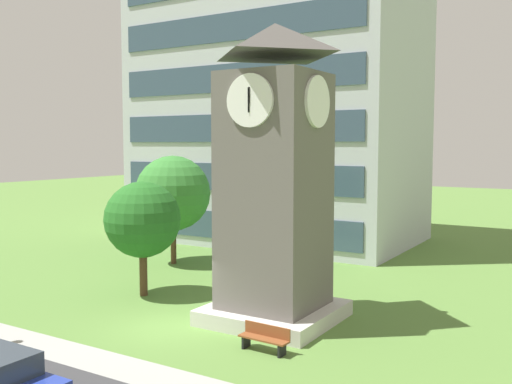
{
  "coord_description": "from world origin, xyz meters",
  "views": [
    {
      "loc": [
        13.91,
        -16.52,
        6.94
      ],
      "look_at": [
        1.46,
        3.86,
        4.96
      ],
      "focal_mm": 40.38,
      "sensor_mm": 36.0,
      "label": 1
    }
  ],
  "objects": [
    {
      "name": "kerb_strip",
      "position": [
        0.0,
        -3.84,
        0.0
      ],
      "size": [
        120.0,
        1.6,
        0.01
      ],
      "primitive_type": "cube",
      "color": "#9E9E99",
      "rests_on": "ground"
    },
    {
      "name": "office_building",
      "position": [
        -6.75,
        20.37,
        12.8
      ],
      "size": [
        19.42,
        11.91,
        25.6
      ],
      "color": "#B7BCC6",
      "rests_on": "ground"
    },
    {
      "name": "ground_plane",
      "position": [
        0.0,
        0.0,
        0.0
      ],
      "size": [
        160.0,
        160.0,
        0.0
      ],
      "primitive_type": "plane",
      "color": "#567F38"
    },
    {
      "name": "clock_tower",
      "position": [
        2.92,
        2.85,
        5.19
      ],
      "size": [
        4.72,
        4.72,
        11.53
      ],
      "color": "#605B56",
      "rests_on": "ground"
    },
    {
      "name": "park_bench",
      "position": [
        4.35,
        -0.31,
        0.46
      ],
      "size": [
        1.82,
        0.58,
        0.88
      ],
      "color": "brown",
      "rests_on": "ground"
    },
    {
      "name": "tree_near_tower",
      "position": [
        -4.07,
        2.97,
        3.51
      ],
      "size": [
        3.48,
        3.48,
        5.27
      ],
      "color": "#513823",
      "rests_on": "ground"
    },
    {
      "name": "tree_by_building",
      "position": [
        -7.47,
        9.23,
        4.12
      ],
      "size": [
        4.35,
        4.35,
        6.3
      ],
      "color": "#513823",
      "rests_on": "ground"
    }
  ]
}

